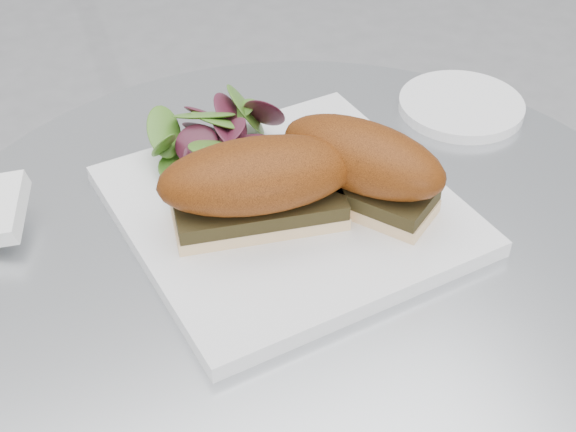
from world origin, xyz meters
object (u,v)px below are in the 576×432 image
saucer (461,106)px  sandwich_left (258,183)px  sandwich_right (362,165)px  plate (287,210)px

saucer → sandwich_left: bearing=-160.7°
sandwich_left → sandwich_right: bearing=3.3°
plate → sandwich_right: bearing=-24.4°
sandwich_right → saucer: size_ratio=1.24×
plate → sandwich_right: sandwich_right is taller
sandwich_right → plate: bearing=-147.3°
plate → saucer: size_ratio=2.09×
sandwich_right → saucer: bearing=87.8°
sandwich_right → saucer: sandwich_right is taller
plate → sandwich_right: size_ratio=1.69×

